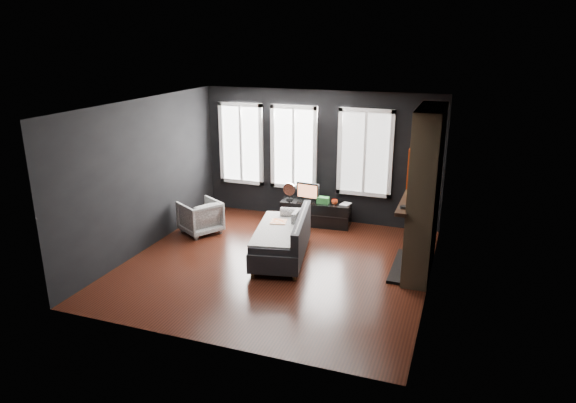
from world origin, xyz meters
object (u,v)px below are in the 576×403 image
(armchair, at_px, (200,215))
(monitor, at_px, (308,191))
(book, at_px, (342,198))
(media_console, at_px, (316,213))
(mug, at_px, (335,201))
(sofa, at_px, (281,236))
(mantel_vase, at_px, (412,186))

(armchair, distance_m, monitor, 2.22)
(monitor, xyz_separation_m, book, (0.70, 0.08, -0.10))
(media_console, xyz_separation_m, mug, (0.40, -0.02, 0.31))
(sofa, distance_m, armchair, 2.01)
(mug, bearing_deg, media_console, 176.77)
(monitor, height_order, book, monitor)
(armchair, height_order, mantel_vase, mantel_vase)
(sofa, relative_size, book, 7.74)
(media_console, distance_m, book, 0.64)
(sofa, bearing_deg, mug, 63.61)
(mug, xyz_separation_m, mantel_vase, (1.60, -1.04, 0.77))
(mantel_vase, bearing_deg, sofa, -160.32)
(armchair, xyz_separation_m, mug, (2.40, 1.19, 0.19))
(mug, bearing_deg, book, 33.53)
(sofa, height_order, mug, sofa)
(media_console, bearing_deg, mug, -6.84)
(sofa, bearing_deg, media_console, 76.00)
(sofa, distance_m, media_console, 1.81)
(monitor, distance_m, mantel_vase, 2.48)
(sofa, distance_m, monitor, 1.82)
(sofa, height_order, mantel_vase, mantel_vase)
(armchair, bearing_deg, book, 148.27)
(mug, bearing_deg, sofa, -105.05)
(sofa, relative_size, armchair, 2.58)
(armchair, height_order, monitor, monitor)
(monitor, distance_m, mug, 0.59)
(sofa, xyz_separation_m, mantel_vase, (2.08, 0.74, 0.92))
(monitor, xyz_separation_m, mug, (0.57, -0.00, -0.16))
(sofa, height_order, book, sofa)
(media_console, xyz_separation_m, book, (0.52, 0.06, 0.36))
(media_console, relative_size, mug, 11.40)
(book, bearing_deg, mantel_vase, -37.46)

